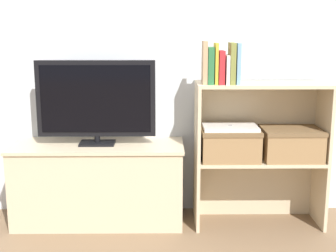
% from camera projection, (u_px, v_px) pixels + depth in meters
% --- Properties ---
extents(ground_plane, '(16.00, 16.00, 0.00)m').
position_uv_depth(ground_plane, '(168.00, 233.00, 2.89)').
color(ground_plane, brown).
extents(wall_back, '(10.00, 0.05, 2.40)m').
position_uv_depth(wall_back, '(168.00, 35.00, 3.05)').
color(wall_back, silver).
rests_on(wall_back, ground_plane).
extents(tv_stand, '(1.09, 0.41, 0.52)m').
position_uv_depth(tv_stand, '(99.00, 183.00, 3.02)').
color(tv_stand, '#CCB793').
rests_on(tv_stand, ground_plane).
extents(tv, '(0.74, 0.14, 0.53)m').
position_uv_depth(tv, '(96.00, 100.00, 2.91)').
color(tv, black).
rests_on(tv, tv_stand).
extents(bookshelf_lower_tier, '(0.81, 0.31, 0.44)m').
position_uv_depth(bookshelf_lower_tier, '(256.00, 179.00, 3.05)').
color(bookshelf_lower_tier, '#CCB793').
rests_on(bookshelf_lower_tier, ground_plane).
extents(bookshelf_upper_tier, '(0.81, 0.31, 0.48)m').
position_uv_depth(bookshelf_upper_tier, '(259.00, 110.00, 2.95)').
color(bookshelf_upper_tier, '#CCB793').
rests_on(bookshelf_upper_tier, bookshelf_lower_tier).
extents(book_tan, '(0.03, 0.12, 0.25)m').
position_uv_depth(book_tan, '(205.00, 63.00, 2.78)').
color(book_tan, tan).
rests_on(book_tan, bookshelf_upper_tier).
extents(book_forest, '(0.04, 0.13, 0.22)m').
position_uv_depth(book_forest, '(210.00, 66.00, 2.78)').
color(book_forest, '#286638').
rests_on(book_forest, bookshelf_upper_tier).
extents(book_mustard, '(0.02, 0.12, 0.24)m').
position_uv_depth(book_mustard, '(216.00, 64.00, 2.78)').
color(book_mustard, gold).
rests_on(book_mustard, bookshelf_upper_tier).
extents(book_crimson, '(0.03, 0.13, 0.20)m').
position_uv_depth(book_crimson, '(221.00, 67.00, 2.78)').
color(book_crimson, '#B22328').
rests_on(book_crimson, bookshelf_upper_tier).
extents(book_ivory, '(0.02, 0.16, 0.17)m').
position_uv_depth(book_ivory, '(227.00, 69.00, 2.79)').
color(book_ivory, silver).
rests_on(book_ivory, bookshelf_upper_tier).
extents(book_olive, '(0.03, 0.14, 0.24)m').
position_uv_depth(book_olive, '(232.00, 63.00, 2.78)').
color(book_olive, olive).
rests_on(book_olive, bookshelf_upper_tier).
extents(book_skyblue, '(0.02, 0.12, 0.24)m').
position_uv_depth(book_skyblue, '(238.00, 64.00, 2.78)').
color(book_skyblue, '#709ECC').
rests_on(book_skyblue, bookshelf_upper_tier).
extents(storage_basket_left, '(0.36, 0.28, 0.19)m').
position_uv_depth(storage_basket_left, '(230.00, 142.00, 2.92)').
color(storage_basket_left, '#937047').
rests_on(storage_basket_left, bookshelf_lower_tier).
extents(storage_basket_right, '(0.36, 0.28, 0.19)m').
position_uv_depth(storage_basket_right, '(291.00, 142.00, 2.92)').
color(storage_basket_right, '#937047').
rests_on(storage_basket_right, bookshelf_lower_tier).
extents(laptop, '(0.34, 0.22, 0.02)m').
position_uv_depth(laptop, '(230.00, 127.00, 2.90)').
color(laptop, white).
rests_on(laptop, storage_basket_left).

